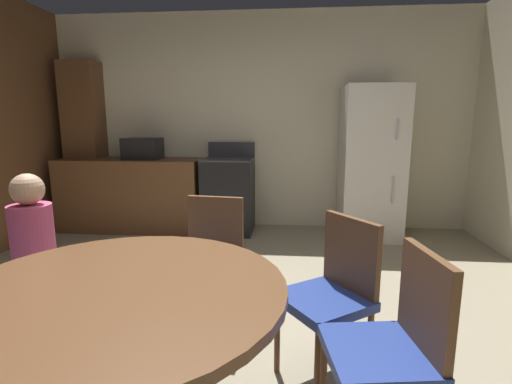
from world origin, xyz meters
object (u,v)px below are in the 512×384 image
Objects in this scene: oven_range at (229,195)px; refrigerator at (371,163)px; microwave at (143,149)px; person_child at (36,265)px; chair_north at (211,255)px; chair_east at (394,341)px; dining_table at (121,325)px; chair_northeast at (333,289)px.

refrigerator reaches higher than oven_range.
microwave is (-2.76, 0.05, 0.15)m from refrigerator.
person_child is (-2.34, -2.63, -0.30)m from refrigerator.
refrigerator reaches higher than person_child.
chair_north is at bearing -59.45° from microwave.
chair_north is at bearing -52.36° from chair_east.
dining_table is (1.20, -3.29, -0.42)m from microwave.
microwave is at bearing 178.96° from refrigerator.
oven_range reaches higher than person_child.
person_child is (-0.77, 0.60, -0.03)m from dining_table.
refrigerator is at bearing 64.16° from dining_table.
oven_range reaches higher than dining_table.
dining_table is 1.44× the size of chair_east.
dining_table is (-1.57, -3.24, -0.27)m from refrigerator.
person_child is (-1.82, 0.45, 0.08)m from chair_east.
oven_range is 1.01× the size of person_child.
chair_east is at bearing -99.50° from refrigerator.
oven_range is 2.85m from chair_northeast.
chair_east is (0.93, -0.90, 0.00)m from chair_north.
dining_table is (0.13, -3.29, 0.14)m from oven_range.
chair_northeast is 1.00× the size of chair_north.
chair_northeast is (-0.70, -2.62, -0.38)m from refrigerator.
chair_east is at bearing -54.34° from microwave.
oven_range reaches higher than chair_northeast.
refrigerator is at bearing -1.04° from microwave.
microwave is 0.35× the size of dining_table.
microwave is 0.51× the size of chair_northeast.
chair_north is 0.80× the size of person_child.
microwave is 0.40× the size of person_child.
dining_table is at bearing -0.00° from chair_north.
microwave is at bearing -142.97° from chair_north.
oven_range is 3.35m from chair_east.
chair_north is (-0.74, 0.44, 0.00)m from chair_northeast.
microwave is 0.51× the size of chair_north.
refrigerator is 2.77m from microwave.
person_child is at bearing -103.41° from oven_range.
chair_east is (2.25, -3.13, -0.53)m from microwave.
dining_table is 1.07m from chair_north.
chair_east is (0.19, -0.47, 0.00)m from chair_northeast.
microwave reaches higher than dining_table.
chair_east reaches higher than dining_table.
microwave is at bearing 110.01° from dining_table.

